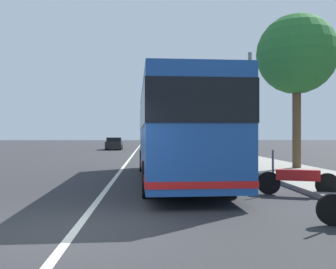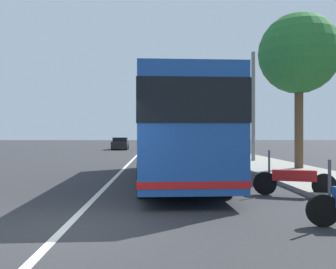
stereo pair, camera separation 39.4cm
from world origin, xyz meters
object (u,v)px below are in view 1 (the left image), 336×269
coach_bus (176,128)px  utility_pole (250,108)px  car_far_distant (159,142)px  car_oncoming (114,144)px  roadside_tree_mid_block (297,55)px  motorcycle_nearest_curb (297,179)px

coach_bus → utility_pole: 10.08m
car_far_distant → utility_pole: (-24.14, -4.85, 2.64)m
car_oncoming → utility_pole: 22.87m
car_far_distant → utility_pole: utility_pole is taller
car_oncoming → roadside_tree_mid_block: (-25.34, -10.99, 4.86)m
coach_bus → car_far_distant: bearing=-2.4°
car_far_distant → motorcycle_nearest_curb: bearing=-173.2°
utility_pole → car_far_distant: bearing=11.4°
motorcycle_nearest_curb → car_far_distant: bearing=-67.0°
car_far_distant → utility_pole: bearing=-166.2°
car_far_distant → roadside_tree_mid_block: 30.10m
coach_bus → car_far_distant: (32.66, -0.36, -1.22)m
coach_bus → car_oncoming: bearing=7.9°
coach_bus → roadside_tree_mid_block: size_ratio=1.51×
coach_bus → car_far_distant: coach_bus is taller
roadside_tree_mid_block → car_oncoming: bearing=23.5°
motorcycle_nearest_curb → roadside_tree_mid_block: size_ratio=0.29×
motorcycle_nearest_curb → utility_pole: 12.57m
motorcycle_nearest_curb → car_oncoming: 33.36m
coach_bus → motorcycle_nearest_curb: (-3.54, -3.16, -1.48)m
coach_bus → roadside_tree_mid_block: roadside_tree_mid_block is taller
motorcycle_nearest_curb → utility_pole: bearing=-81.1°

